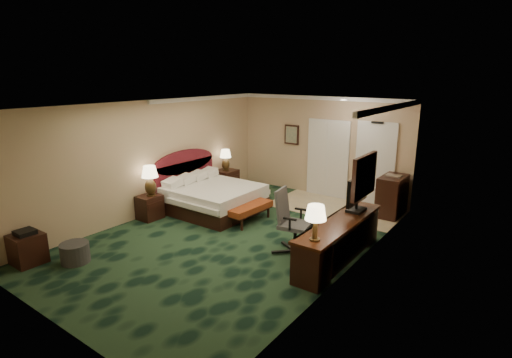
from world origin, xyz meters
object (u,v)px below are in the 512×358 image
Objects in this scene: lamp_far at (226,160)px; bed_bench at (250,213)px; lamp_near at (150,181)px; side_table at (27,249)px; nightstand_near at (150,207)px; ottoman at (75,253)px; minibar at (392,196)px; desk at (339,241)px; nightstand_far at (226,181)px; tv at (357,194)px; desk_chair at (295,222)px; bed at (214,199)px.

lamp_far is 0.49× the size of bed_bench.
side_table is at bearing -89.71° from lamp_near.
nightstand_near is at bearing -90.47° from lamp_far.
ottoman is 0.52× the size of minibar.
desk is (4.43, 0.57, -0.53)m from lamp_near.
nightstand_far is (0.03, 2.72, 0.04)m from nightstand_near.
tv reaches higher than minibar.
lamp_near is at bearing -89.94° from lamp_far.
desk_chair is 1.28× the size of minibar.
desk is 2.71× the size of minibar.
side_table is at bearing -89.82° from lamp_far.
tv is at bearing -89.56° from minibar.
lamp_near reaches higher than desk.
side_table is 0.57× the size of minibar.
lamp_near is 0.73× the size of minibar.
lamp_near reaches higher than desk_chair.
lamp_far is at bearing -169.44° from minibar.
minibar is at bearing 38.21° from lamp_near.
lamp_far is 0.68× the size of tv.
lamp_near is at bearing -164.90° from tv.
tv is at bearing 88.73° from desk.
lamp_far reaches higher than desk_chair.
desk_chair is at bearing -17.32° from bed.
lamp_near is 2.49m from ottoman.
desk_chair is (3.67, 0.40, 0.33)m from nightstand_near.
ottoman is 0.92× the size of side_table.
tv reaches higher than side_table.
nightstand_far is 5.01m from ottoman.
bed is at bearing 87.03° from ottoman.
bed is 1.16m from bed_bench.
bed_bench is at bearing -178.29° from tv.
lamp_near is 2.66m from lamp_far.
nightstand_far is (-0.83, 1.44, -0.00)m from bed.
desk is at bearing -10.40° from bed.
nightstand_far is at bearing 49.03° from lamp_far.
tv is 1.29m from desk_chair.
bed is at bearing 179.75° from tv.
lamp_far is (0.02, 2.71, 0.65)m from nightstand_near.
lamp_near is (-0.01, -2.67, 0.59)m from nightstand_far.
bed is 2.95m from desk_chair.
minibar is at bearing 90.05° from desk.
bed is 1.60m from lamp_near.
bed is 1.66× the size of bed_bench.
desk reaches higher than side_table.
nightstand_near is 0.58× the size of minibar.
bed is 3.69m from tv.
bed is 1.54m from nightstand_near.
bed_bench is 2.21× the size of side_table.
bed_bench is (1.98, -1.52, -0.11)m from nightstand_far.
bed is 1.67m from nightstand_far.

